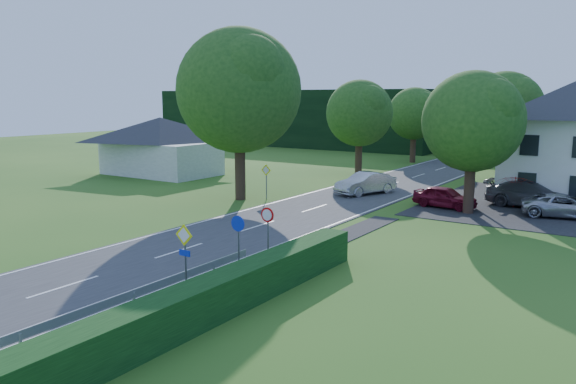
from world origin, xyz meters
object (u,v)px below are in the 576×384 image
Objects in this scene: parked_car_silver_a at (532,193)px; parked_car_grey at (532,194)px; parked_car_red at (445,197)px; parked_car_silver_b at (565,206)px; parasol at (514,192)px; streetlight at (474,138)px; moving_car at (365,183)px; motorcycle at (366,180)px.

parked_car_grey is at bearing -169.09° from parked_car_silver_a.
parked_car_red is 6.90m from parked_car_silver_b.
parked_car_red is 1.79× the size of parasol.
streetlight is at bearing 139.06° from parked_car_silver_a.
parked_car_grey is 1.18× the size of parked_car_silver_b.
parked_car_silver_a is at bearing 21.85° from parked_car_silver_b.
streetlight reaches higher than moving_car.
parked_car_silver_a is 0.73× the size of parked_car_grey.
streetlight is at bearing -149.86° from parasol.
streetlight is at bearing 75.62° from parked_car_silver_b.
moving_car is 2.13× the size of parasol.
parasol is at bearing -48.27° from parked_car_red.
parked_car_grey is at bearing -7.18° from motorcycle.
motorcycle is 0.32× the size of parked_car_grey.
streetlight is 1.40× the size of parked_car_grey.
moving_car is 1.15× the size of parked_car_silver_a.
parasol reaches higher than moving_car.
motorcycle is (-1.50, 3.18, -0.31)m from moving_car.
moving_car is 0.84× the size of parked_car_grey.
streetlight is 1.66× the size of parked_car_silver_b.
parked_car_red is at bearing -30.97° from motorcycle.
moving_car is 11.15m from parked_car_grey.
moving_car is (-7.76, 0.63, -3.64)m from streetlight.
parked_car_silver_a is at bearing -36.05° from parked_car_red.
moving_car is 6.71m from parked_car_red.
moving_car is 3.53m from motorcycle.
parked_car_silver_b is (6.82, 1.02, -0.01)m from parked_car_red.
parasol is at bearing 30.14° from streetlight.
parked_car_silver_a reaches higher than parked_car_silver_b.
parked_car_silver_b is at bearing -1.48° from streetlight.
parked_car_red is (-1.30, -1.16, -3.74)m from streetlight.
streetlight is 5.28m from parked_car_grey.
parked_car_silver_b reaches higher than motorcycle.
parked_car_silver_a is at bearing -0.61° from motorcycle.
moving_car is at bearing -175.84° from parasol.
streetlight is 6.68m from parked_car_silver_b.
streetlight is 10.76m from motorcycle.
streetlight is 1.68× the size of moving_car.
parked_car_silver_b is (5.52, -0.14, -3.75)m from streetlight.
parked_car_silver_a reaches higher than motorcycle.
motorcycle is at bearing 84.28° from parked_car_grey.
parasol reaches higher than parked_car_grey.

